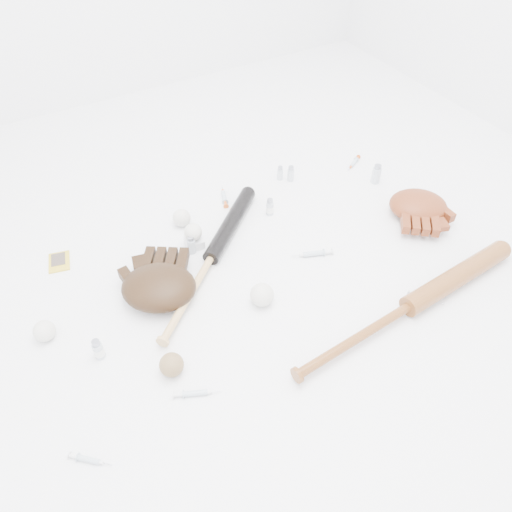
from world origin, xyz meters
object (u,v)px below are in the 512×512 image
bat_wood (410,306)px  glove_dark (159,287)px  pedestal (194,242)px  bat_dark (211,257)px

bat_wood → glove_dark: (-0.67, 0.46, 0.02)m
glove_dark → pedestal: (0.20, 0.17, -0.04)m
pedestal → bat_wood: bearing=-53.5°
bat_wood → glove_dark: size_ratio=3.31×
bat_dark → pedestal: size_ratio=12.86×
bat_dark → bat_wood: size_ratio=0.84×
pedestal → glove_dark: bearing=-139.9°
glove_dark → pedestal: 0.27m
bat_wood → pedestal: bearing=122.4°
bat_dark → pedestal: (-0.01, 0.11, -0.01)m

